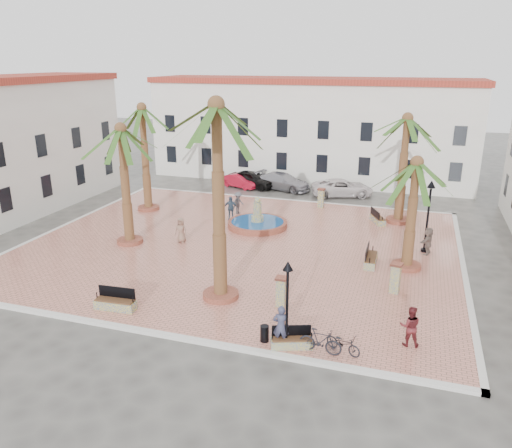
# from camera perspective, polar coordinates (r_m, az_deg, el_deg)

# --- Properties ---
(ground) EXTENTS (120.00, 120.00, 0.00)m
(ground) POSITION_cam_1_polar(r_m,az_deg,el_deg) (31.21, -1.75, -2.61)
(ground) COLOR #56544F
(ground) RESTS_ON ground
(plaza) EXTENTS (26.00, 22.00, 0.15)m
(plaza) POSITION_cam_1_polar(r_m,az_deg,el_deg) (31.18, -1.75, -2.48)
(plaza) COLOR tan
(plaza) RESTS_ON ground
(kerb_n) EXTENTS (26.30, 0.30, 0.16)m
(kerb_n) POSITION_cam_1_polar(r_m,az_deg,el_deg) (41.18, 3.41, 2.72)
(kerb_n) COLOR silver
(kerb_n) RESTS_ON ground
(kerb_s) EXTENTS (26.30, 0.30, 0.16)m
(kerb_s) POSITION_cam_1_polar(r_m,az_deg,el_deg) (22.14, -11.59, -12.11)
(kerb_s) COLOR silver
(kerb_s) RESTS_ON ground
(kerb_e) EXTENTS (0.30, 22.30, 0.16)m
(kerb_e) POSITION_cam_1_polar(r_m,az_deg,el_deg) (29.73, 22.67, -5.04)
(kerb_e) COLOR silver
(kerb_e) RESTS_ON ground
(kerb_w) EXTENTS (0.30, 22.30, 0.16)m
(kerb_w) POSITION_cam_1_polar(r_m,az_deg,el_deg) (37.40, -20.86, -0.12)
(kerb_w) COLOR silver
(kerb_w) RESTS_ON ground
(building_north) EXTENTS (30.40, 7.40, 9.50)m
(building_north) POSITION_cam_1_polar(r_m,az_deg,el_deg) (48.84, 6.25, 10.74)
(building_north) COLOR white
(building_north) RESTS_ON ground
(fountain) EXTENTS (4.10, 4.10, 2.12)m
(fountain) POSITION_cam_1_polar(r_m,az_deg,el_deg) (34.30, 0.17, 0.14)
(fountain) COLOR #A04F3B
(fountain) RESTS_ON plaza
(palm_nw) EXTENTS (5.28, 5.28, 8.05)m
(palm_nw) POSITION_cam_1_polar(r_m,az_deg,el_deg) (37.92, -12.85, 11.55)
(palm_nw) COLOR #A04F3B
(palm_nw) RESTS_ON plaza
(palm_sw) EXTENTS (5.23, 5.23, 7.50)m
(palm_sw) POSITION_cam_1_polar(r_m,az_deg,el_deg) (30.89, -15.10, 8.95)
(palm_sw) COLOR #A04F3B
(palm_sw) RESTS_ON plaza
(palm_s) EXTENTS (5.64, 5.64, 9.55)m
(palm_s) POSITION_cam_1_polar(r_m,az_deg,el_deg) (22.15, -4.51, 10.94)
(palm_s) COLOR #A04F3B
(palm_s) RESTS_ON plaza
(palm_e) EXTENTS (5.15, 5.15, 6.28)m
(palm_e) POSITION_cam_1_polar(r_m,az_deg,el_deg) (27.46, 17.77, 5.11)
(palm_e) COLOR #A04F3B
(palm_e) RESTS_ON plaza
(palm_ne) EXTENTS (5.56, 5.56, 7.65)m
(palm_ne) POSITION_cam_1_polar(r_m,az_deg,el_deg) (35.47, 16.81, 10.09)
(palm_ne) COLOR #A04F3B
(palm_ne) RESTS_ON plaza
(bench_s) EXTENTS (1.97, 0.72, 1.02)m
(bench_s) POSITION_cam_1_polar(r_m,az_deg,el_deg) (24.20, -15.76, -8.72)
(bench_s) COLOR gray
(bench_s) RESTS_ON plaza
(bench_se) EXTENTS (1.75, 1.05, 0.89)m
(bench_se) POSITION_cam_1_polar(r_m,az_deg,el_deg) (20.57, 4.10, -13.27)
(bench_se) COLOR gray
(bench_se) RESTS_ON plaza
(bench_e) EXTENTS (0.61, 1.97, 1.04)m
(bench_e) POSITION_cam_1_polar(r_m,az_deg,el_deg) (28.82, 12.96, -3.97)
(bench_e) COLOR gray
(bench_e) RESTS_ON plaza
(bench_ne) EXTENTS (1.27, 1.89, 0.96)m
(bench_ne) POSITION_cam_1_polar(r_m,az_deg,el_deg) (36.21, 13.70, 0.57)
(bench_ne) COLOR gray
(bench_ne) RESTS_ON plaza
(lamppost_s) EXTENTS (0.41, 0.41, 3.73)m
(lamppost_s) POSITION_cam_1_polar(r_m,az_deg,el_deg) (19.48, 3.61, -7.53)
(lamppost_s) COLOR black
(lamppost_s) RESTS_ON plaza
(lamppost_e) EXTENTS (0.48, 0.48, 4.39)m
(lamppost_e) POSITION_cam_1_polar(r_m,az_deg,el_deg) (30.77, 19.19, 2.17)
(lamppost_e) COLOR black
(lamppost_e) RESTS_ON plaza
(bollard_se) EXTENTS (0.54, 0.54, 1.47)m
(bollard_se) POSITION_cam_1_polar(r_m,az_deg,el_deg) (23.40, 2.89, -7.66)
(bollard_se) COLOR gray
(bollard_se) RESTS_ON plaza
(bollard_n) EXTENTS (0.57, 0.57, 1.51)m
(bollard_n) POSITION_cam_1_polar(r_m,az_deg,el_deg) (39.01, 7.45, 3.00)
(bollard_n) COLOR gray
(bollard_n) RESTS_ON plaza
(bollard_e) EXTENTS (0.65, 0.65, 1.56)m
(bollard_e) POSITION_cam_1_polar(r_m,az_deg,el_deg) (25.58, 15.66, -5.90)
(bollard_e) COLOR gray
(bollard_e) RESTS_ON plaza
(litter_bin) EXTENTS (0.36, 0.36, 0.70)m
(litter_bin) POSITION_cam_1_polar(r_m,az_deg,el_deg) (20.87, 0.98, -12.40)
(litter_bin) COLOR black
(litter_bin) RESTS_ON plaza
(cyclist_a) EXTENTS (0.71, 0.53, 1.80)m
(cyclist_a) POSITION_cam_1_polar(r_m,az_deg,el_deg) (20.30, 2.86, -11.59)
(cyclist_a) COLOR #383954
(cyclist_a) RESTS_ON plaza
(bicycle_a) EXTENTS (1.62, 1.12, 0.81)m
(bicycle_a) POSITION_cam_1_polar(r_m,az_deg,el_deg) (20.42, 9.95, -13.28)
(bicycle_a) COLOR black
(bicycle_a) RESTS_ON plaza
(cyclist_b) EXTENTS (0.90, 0.74, 1.71)m
(cyclist_b) POSITION_cam_1_polar(r_m,az_deg,el_deg) (21.27, 17.20, -11.09)
(cyclist_b) COLOR maroon
(cyclist_b) RESTS_ON plaza
(bicycle_b) EXTENTS (1.75, 0.60, 1.03)m
(bicycle_b) POSITION_cam_1_polar(r_m,az_deg,el_deg) (20.20, 7.37, -13.15)
(bicycle_b) COLOR black
(bicycle_b) RESTS_ON plaza
(pedestrian_fountain_a) EXTENTS (0.80, 0.54, 1.58)m
(pedestrian_fountain_a) POSITION_cam_1_polar(r_m,az_deg,el_deg) (31.64, -8.56, -0.70)
(pedestrian_fountain_a) COLOR #896554
(pedestrian_fountain_a) RESTS_ON plaza
(pedestrian_fountain_b) EXTENTS (1.08, 0.62, 1.73)m
(pedestrian_fountain_b) POSITION_cam_1_polar(r_m,az_deg,el_deg) (35.71, -2.93, 1.82)
(pedestrian_fountain_b) COLOR #3B4E62
(pedestrian_fountain_b) RESTS_ON plaza
(pedestrian_north) EXTENTS (0.98, 1.23, 1.67)m
(pedestrian_north) POSITION_cam_1_polar(r_m,az_deg,el_deg) (37.11, -2.05, 2.43)
(pedestrian_north) COLOR #504F55
(pedestrian_north) RESTS_ON plaza
(pedestrian_east) EXTENTS (0.97, 1.61, 1.66)m
(pedestrian_east) POSITION_cam_1_polar(r_m,az_deg,el_deg) (31.07, 19.08, -1.83)
(pedestrian_east) COLOR gray
(pedestrian_east) RESTS_ON plaza
(car_black) EXTENTS (4.85, 2.94, 1.54)m
(car_black) POSITION_cam_1_polar(r_m,az_deg,el_deg) (45.42, -0.48, 5.15)
(car_black) COLOR black
(car_black) RESTS_ON ground
(car_red) EXTENTS (3.92, 2.50, 1.22)m
(car_red) POSITION_cam_1_polar(r_m,az_deg,el_deg) (45.50, -1.82, 4.95)
(car_red) COLOR red
(car_red) RESTS_ON ground
(car_silver) EXTENTS (5.48, 3.27, 1.49)m
(car_silver) POSITION_cam_1_polar(r_m,az_deg,el_deg) (44.74, 3.10, 4.88)
(car_silver) COLOR #9F9EA7
(car_silver) RESTS_ON ground
(car_white) EXTENTS (5.67, 3.94, 1.44)m
(car_white) POSITION_cam_1_polar(r_m,az_deg,el_deg) (43.19, 9.83, 4.10)
(car_white) COLOR silver
(car_white) RESTS_ON ground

